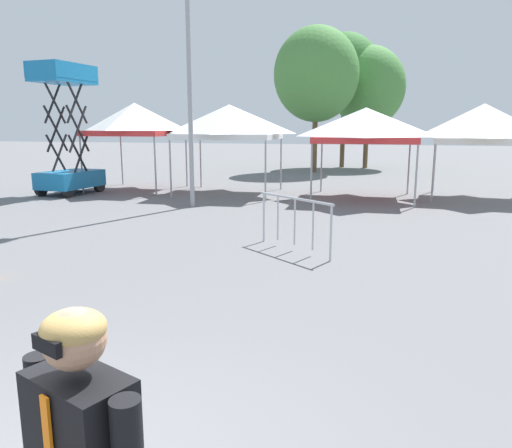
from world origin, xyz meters
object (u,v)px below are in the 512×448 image
object	(u,v)px
canopy_tent_center	(135,119)
canopy_tent_far_right	(229,122)
scissor_lift	(69,157)
tree_behind_tents_right	(316,75)
canopy_tent_behind_right	(365,125)
tree_behind_tents_left	(345,74)
canopy_tent_behind_left	(483,124)
crowd_barrier_mid_lot	(295,213)
light_pole_near_lift	(188,33)
tree_behind_tents_center	(368,87)

from	to	relation	value
canopy_tent_center	canopy_tent_far_right	distance (m)	3.86
scissor_lift	canopy_tent_center	bearing A→B (deg)	44.93
scissor_lift	tree_behind_tents_right	world-z (taller)	tree_behind_tents_right
canopy_tent_behind_right	tree_behind_tents_right	distance (m)	10.62
tree_behind_tents_right	scissor_lift	bearing A→B (deg)	-122.23
canopy_tent_center	tree_behind_tents_left	bearing A→B (deg)	64.24
canopy_tent_far_right	canopy_tent_behind_left	world-z (taller)	canopy_tent_far_right
scissor_lift	tree_behind_tents_left	distance (m)	17.91
canopy_tent_center	tree_behind_tents_left	distance (m)	15.29
canopy_tent_center	crowd_barrier_mid_lot	distance (m)	11.30
canopy_tent_behind_right	tree_behind_tents_left	bearing A→B (deg)	99.10
light_pole_near_lift	tree_behind_tents_left	distance (m)	17.07
canopy_tent_behind_right	tree_behind_tents_left	size ratio (longest dim) A/B	0.44
light_pole_near_lift	tree_behind_tents_center	distance (m)	17.13
canopy_tent_far_right	tree_behind_tents_right	distance (m)	10.18
canopy_tent_far_right	light_pole_near_lift	xyz separation A→B (m)	(-0.11, -3.24, 2.49)
tree_behind_tents_right	canopy_tent_far_right	bearing A→B (deg)	-99.15
canopy_tent_behind_right	canopy_tent_behind_left	world-z (taller)	canopy_tent_behind_left
canopy_tent_behind_right	tree_behind_tents_center	world-z (taller)	tree_behind_tents_center
canopy_tent_behind_right	tree_behind_tents_right	world-z (taller)	tree_behind_tents_right
canopy_tent_behind_right	tree_behind_tents_right	xyz separation A→B (m)	(-3.28, 9.73, 2.69)
crowd_barrier_mid_lot	tree_behind_tents_right	bearing A→B (deg)	98.03
canopy_tent_far_right	canopy_tent_behind_right	xyz separation A→B (m)	(4.85, -0.00, -0.12)
canopy_tent_center	canopy_tent_behind_left	size ratio (longest dim) A/B	1.02
tree_behind_tents_center	tree_behind_tents_right	bearing A→B (deg)	-124.76
tree_behind_tents_center	crowd_barrier_mid_lot	size ratio (longest dim) A/B	4.19
canopy_tent_far_right	tree_behind_tents_left	size ratio (longest dim) A/B	0.47
canopy_tent_far_right	tree_behind_tents_left	world-z (taller)	tree_behind_tents_left
light_pole_near_lift	canopy_tent_center	bearing A→B (deg)	138.59
tree_behind_tents_center	crowd_barrier_mid_lot	bearing A→B (deg)	-90.15
canopy_tent_center	scissor_lift	bearing A→B (deg)	-135.07
crowd_barrier_mid_lot	tree_behind_tents_left	bearing A→B (deg)	93.67
light_pole_near_lift	crowd_barrier_mid_lot	xyz separation A→B (m)	(4.14, -4.53, -4.35)
canopy_tent_far_right	tree_behind_tents_right	bearing A→B (deg)	80.85
canopy_tent_far_right	tree_behind_tents_center	distance (m)	14.14
canopy_tent_behind_right	canopy_tent_behind_left	distance (m)	3.95
scissor_lift	crowd_barrier_mid_lot	size ratio (longest dim) A/B	2.71
canopy_tent_center	canopy_tent_far_right	world-z (taller)	canopy_tent_center
tree_behind_tents_right	crowd_barrier_mid_lot	bearing A→B (deg)	-81.97
canopy_tent_behind_left	crowd_barrier_mid_lot	world-z (taller)	canopy_tent_behind_left
canopy_tent_behind_left	canopy_tent_far_right	bearing A→B (deg)	-172.96
crowd_barrier_mid_lot	scissor_lift	bearing A→B (deg)	147.84
canopy_tent_far_right	light_pole_near_lift	size ratio (longest dim) A/B	0.41
canopy_tent_center	light_pole_near_lift	xyz separation A→B (m)	(3.76, -3.31, 2.38)
canopy_tent_far_right	canopy_tent_behind_left	distance (m)	8.71
canopy_tent_far_right	light_pole_near_lift	world-z (taller)	light_pole_near_lift
tree_behind_tents_left	scissor_lift	bearing A→B (deg)	-118.49
tree_behind_tents_right	light_pole_near_lift	bearing A→B (deg)	-97.35
tree_behind_tents_left	tree_behind_tents_right	world-z (taller)	tree_behind_tents_left
canopy_tent_center	canopy_tent_behind_right	xyz separation A→B (m)	(8.71, -0.08, -0.23)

